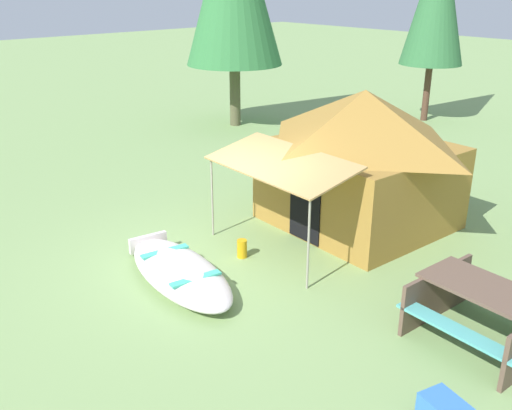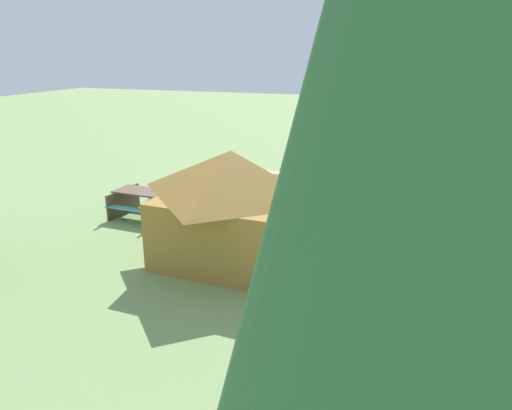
% 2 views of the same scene
% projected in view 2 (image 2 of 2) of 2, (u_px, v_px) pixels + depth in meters
% --- Properties ---
extents(ground_plane, '(80.00, 80.00, 0.00)m').
position_uv_depth(ground_plane, '(293.00, 218.00, 13.98)').
color(ground_plane, '#7E9E5D').
extents(beached_rowboat, '(2.85, 1.44, 0.36)m').
position_uv_depth(beached_rowboat, '(290.00, 203.00, 14.74)').
color(beached_rowboat, silver).
rests_on(beached_rowboat, ground_plane).
extents(canvas_cabin_tent, '(3.40, 4.31, 2.61)m').
position_uv_depth(canvas_cabin_tent, '(232.00, 204.00, 10.91)').
color(canvas_cabin_tent, olive).
rests_on(canvas_cabin_tent, ground_plane).
extents(picnic_table, '(1.71, 1.60, 0.80)m').
position_uv_depth(picnic_table, '(143.00, 201.00, 14.01)').
color(picnic_table, brown).
rests_on(picnic_table, ground_plane).
extents(cooler_box, '(0.57, 0.47, 0.33)m').
position_uv_depth(cooler_box, '(159.00, 193.00, 15.85)').
color(cooler_box, '#3571C1').
rests_on(cooler_box, ground_plane).
extents(fuel_can, '(0.23, 0.23, 0.32)m').
position_uv_depth(fuel_can, '(279.00, 218.00, 13.57)').
color(fuel_can, gold).
rests_on(fuel_can, ground_plane).
extents(pine_tree_back_left, '(2.01, 2.01, 6.09)m').
position_uv_depth(pine_tree_back_left, '(431.00, 376.00, 1.18)').
color(pine_tree_back_left, '#503427').
rests_on(pine_tree_back_left, ground_plane).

